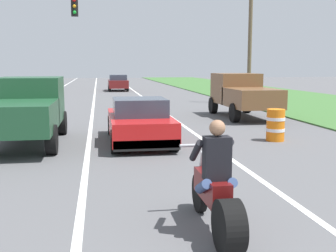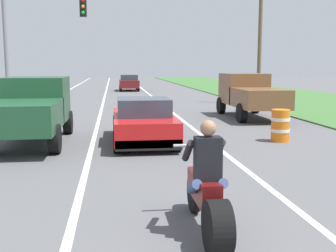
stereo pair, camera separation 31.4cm
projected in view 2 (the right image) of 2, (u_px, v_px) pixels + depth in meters
The scene contains 11 objects.
lane_stripe_left_solid at pixel (28, 113), 20.88m from camera, with size 0.14×120.00×0.01m, color white.
lane_stripe_right_solid at pixel (170, 111), 21.81m from camera, with size 0.14×120.00×0.01m, color white.
lane_stripe_centre_dashed at pixel (101, 112), 21.35m from camera, with size 0.14×120.00×0.01m, color white.
motorcycle_with_rider at pixel (207, 194), 5.77m from camera, with size 0.70×2.21×1.62m.
sports_car_red at pixel (143, 122), 12.84m from camera, with size 1.84×4.30×1.37m.
pickup_truck_left_lane_dark_green at pixel (31, 107), 12.56m from camera, with size 2.02×4.80×1.98m.
pickup_truck_right_shoulder_brown at pixel (250, 93), 18.88m from camera, with size 2.02×4.80×1.98m.
traffic_light_mast_near at pixel (32, 31), 19.66m from camera, with size 4.12×0.34×6.00m.
utility_pole_roadside at pixel (260, 40), 25.60m from camera, with size 0.24×0.24×7.79m, color brown.
construction_barrel_nearest at pixel (280, 125), 12.97m from camera, with size 0.58×0.58×1.00m.
distant_car_far_ahead at pixel (129, 82), 39.25m from camera, with size 1.80×4.00×1.50m.
Camera 2 is at (-1.16, -1.50, 2.35)m, focal length 44.70 mm.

